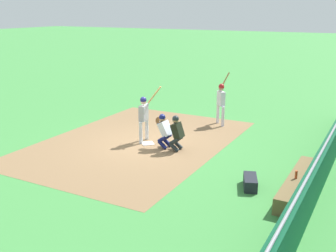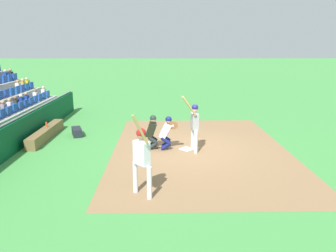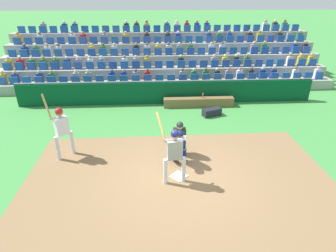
{
  "view_description": "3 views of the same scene",
  "coord_description": "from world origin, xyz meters",
  "px_view_note": "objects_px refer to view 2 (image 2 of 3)",
  "views": [
    {
      "loc": [
        -12.43,
        -7.67,
        4.9
      ],
      "look_at": [
        -0.14,
        -0.95,
        0.86
      ],
      "focal_mm": 43.56,
      "sensor_mm": 36.0,
      "label": 1
    },
    {
      "loc": [
        11.53,
        -0.85,
        3.84
      ],
      "look_at": [
        -0.41,
        -0.7,
        0.8
      ],
      "focal_mm": 34.55,
      "sensor_mm": 36.0,
      "label": 2
    },
    {
      "loc": [
        0.77,
        7.14,
        5.22
      ],
      "look_at": [
        0.28,
        -0.94,
        1.3
      ],
      "focal_mm": 30.07,
      "sensor_mm": 36.0,
      "label": 3
    }
  ],
  "objects_px": {
    "dugout_bench": "(46,133)",
    "water_bottle_on_bench": "(46,125)",
    "home_plate_umpire": "(152,130)",
    "on_deck_batter": "(142,154)",
    "catcher_crouching": "(167,131)",
    "home_plate_marker": "(187,149)",
    "batter_at_plate": "(194,122)",
    "equipment_duffel_bag": "(77,132)"
  },
  "relations": [
    {
      "from": "batter_at_plate",
      "to": "water_bottle_on_bench",
      "type": "height_order",
      "value": "batter_at_plate"
    },
    {
      "from": "home_plate_umpire",
      "to": "dugout_bench",
      "type": "height_order",
      "value": "home_plate_umpire"
    },
    {
      "from": "water_bottle_on_bench",
      "to": "on_deck_batter",
      "type": "xyz_separation_m",
      "value": [
        5.52,
        4.39,
        0.58
      ]
    },
    {
      "from": "home_plate_marker",
      "to": "batter_at_plate",
      "type": "bearing_deg",
      "value": 55.21
    },
    {
      "from": "home_plate_marker",
      "to": "catcher_crouching",
      "type": "relative_size",
      "value": 0.35
    },
    {
      "from": "catcher_crouching",
      "to": "dugout_bench",
      "type": "xyz_separation_m",
      "value": [
        -1.46,
        -5.03,
        -0.49
      ]
    },
    {
      "from": "water_bottle_on_bench",
      "to": "dugout_bench",
      "type": "bearing_deg",
      "value": 7.77
    },
    {
      "from": "home_plate_marker",
      "to": "water_bottle_on_bench",
      "type": "distance_m",
      "value": 6.08
    },
    {
      "from": "home_plate_umpire",
      "to": "catcher_crouching",
      "type": "bearing_deg",
      "value": 83.26
    },
    {
      "from": "home_plate_umpire",
      "to": "equipment_duffel_bag",
      "type": "height_order",
      "value": "home_plate_umpire"
    },
    {
      "from": "dugout_bench",
      "to": "catcher_crouching",
      "type": "bearing_deg",
      "value": 73.8
    },
    {
      "from": "batter_at_plate",
      "to": "home_plate_umpire",
      "type": "bearing_deg",
      "value": -101.3
    },
    {
      "from": "dugout_bench",
      "to": "water_bottle_on_bench",
      "type": "height_order",
      "value": "water_bottle_on_bench"
    },
    {
      "from": "catcher_crouching",
      "to": "on_deck_batter",
      "type": "distance_m",
      "value": 3.95
    },
    {
      "from": "home_plate_marker",
      "to": "catcher_crouching",
      "type": "xyz_separation_m",
      "value": [
        -0.07,
        -0.75,
        0.69
      ]
    },
    {
      "from": "home_plate_marker",
      "to": "equipment_duffel_bag",
      "type": "relative_size",
      "value": 0.51
    },
    {
      "from": "on_deck_batter",
      "to": "equipment_duffel_bag",
      "type": "bearing_deg",
      "value": -150.98
    },
    {
      "from": "dugout_bench",
      "to": "water_bottle_on_bench",
      "type": "relative_size",
      "value": 15.44
    },
    {
      "from": "batter_at_plate",
      "to": "home_plate_umpire",
      "type": "distance_m",
      "value": 1.63
    },
    {
      "from": "home_plate_marker",
      "to": "batter_at_plate",
      "type": "xyz_separation_m",
      "value": [
        0.18,
        0.26,
        1.07
      ]
    },
    {
      "from": "home_plate_umpire",
      "to": "on_deck_batter",
      "type": "bearing_deg",
      "value": -1.74
    },
    {
      "from": "equipment_duffel_bag",
      "to": "catcher_crouching",
      "type": "bearing_deg",
      "value": 43.16
    },
    {
      "from": "home_plate_umpire",
      "to": "on_deck_batter",
      "type": "relative_size",
      "value": 0.58
    },
    {
      "from": "batter_at_plate",
      "to": "dugout_bench",
      "type": "relative_size",
      "value": 0.61
    },
    {
      "from": "catcher_crouching",
      "to": "equipment_duffel_bag",
      "type": "distance_m",
      "value": 4.33
    },
    {
      "from": "batter_at_plate",
      "to": "dugout_bench",
      "type": "height_order",
      "value": "batter_at_plate"
    },
    {
      "from": "batter_at_plate",
      "to": "home_plate_umpire",
      "type": "relative_size",
      "value": 1.62
    },
    {
      "from": "batter_at_plate",
      "to": "home_plate_umpire",
      "type": "height_order",
      "value": "batter_at_plate"
    },
    {
      "from": "equipment_duffel_bag",
      "to": "home_plate_umpire",
      "type": "bearing_deg",
      "value": 40.39
    },
    {
      "from": "equipment_duffel_bag",
      "to": "on_deck_batter",
      "type": "relative_size",
      "value": 0.38
    },
    {
      "from": "home_plate_marker",
      "to": "on_deck_batter",
      "type": "relative_size",
      "value": 0.19
    },
    {
      "from": "catcher_crouching",
      "to": "on_deck_batter",
      "type": "bearing_deg",
      "value": -9.78
    },
    {
      "from": "home_plate_umpire",
      "to": "dugout_bench",
      "type": "relative_size",
      "value": 0.38
    },
    {
      "from": "batter_at_plate",
      "to": "dugout_bench",
      "type": "bearing_deg",
      "value": -105.8
    },
    {
      "from": "catcher_crouching",
      "to": "dugout_bench",
      "type": "height_order",
      "value": "catcher_crouching"
    },
    {
      "from": "home_plate_marker",
      "to": "batter_at_plate",
      "type": "height_order",
      "value": "batter_at_plate"
    },
    {
      "from": "home_plate_marker",
      "to": "home_plate_umpire",
      "type": "xyz_separation_m",
      "value": [
        -0.13,
        -1.3,
        0.69
      ]
    },
    {
      "from": "catcher_crouching",
      "to": "on_deck_batter",
      "type": "xyz_separation_m",
      "value": [
        3.87,
        -0.67,
        0.43
      ]
    },
    {
      "from": "home_plate_marker",
      "to": "home_plate_umpire",
      "type": "height_order",
      "value": "home_plate_umpire"
    },
    {
      "from": "dugout_bench",
      "to": "equipment_duffel_bag",
      "type": "height_order",
      "value": "dugout_bench"
    },
    {
      "from": "home_plate_umpire",
      "to": "dugout_bench",
      "type": "distance_m",
      "value": 4.72
    },
    {
      "from": "catcher_crouching",
      "to": "dugout_bench",
      "type": "bearing_deg",
      "value": -106.2
    }
  ]
}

